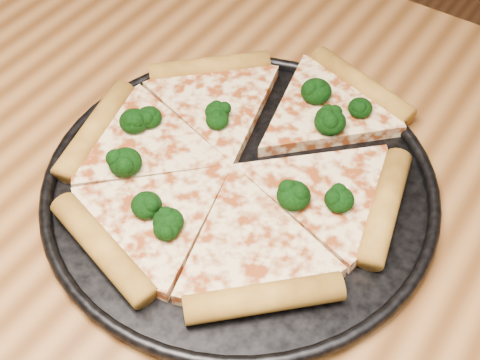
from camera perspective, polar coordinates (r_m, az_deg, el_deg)
The scene contains 4 objects.
dining_table at distance 0.68m, azimuth 3.06°, elevation -12.45°, with size 1.20×0.90×0.75m.
pizza_pan at distance 0.65m, azimuth 0.00°, elevation -0.47°, with size 0.38×0.38×0.02m.
pizza at distance 0.66m, azimuth -0.25°, elevation 1.43°, with size 0.35×0.38×0.03m.
broccoli_florets at distance 0.66m, azimuth 0.05°, elevation 2.78°, with size 0.25×0.26×0.02m.
Camera 1 is at (0.15, -0.29, 1.26)m, focal length 50.29 mm.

